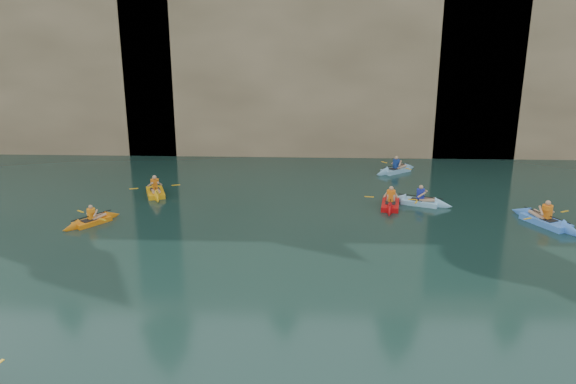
{
  "coord_description": "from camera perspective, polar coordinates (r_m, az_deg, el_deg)",
  "views": [
    {
      "loc": [
        1.5,
        -12.81,
        8.15
      ],
      "look_at": [
        0.78,
        4.09,
        3.0
      ],
      "focal_mm": 35.0,
      "sensor_mm": 36.0,
      "label": 1
    }
  ],
  "objects": [
    {
      "name": "kayaker_orange",
      "position": [
        24.98,
        -19.29,
        -2.78
      ],
      "size": [
        2.13,
        2.56,
        1.03
      ],
      "rotation": [
        0.0,
        0.0,
        0.93
      ],
      "color": "orange",
      "rests_on": "ground"
    },
    {
      "name": "cliff_slab_center",
      "position": [
        35.5,
        3.32,
        12.95
      ],
      "size": [
        24.0,
        2.4,
        11.4
      ],
      "primitive_type": "cube",
      "color": "tan",
      "rests_on": "ground"
    },
    {
      "name": "cliff",
      "position": [
        42.89,
        0.44,
        14.06
      ],
      "size": [
        70.0,
        16.0,
        12.0
      ],
      "primitive_type": "cube",
      "color": "tan",
      "rests_on": "ground"
    },
    {
      "name": "sea_cave_west",
      "position": [
        40.33,
        -26.7,
        6.37
      ],
      "size": [
        4.5,
        1.0,
        4.0
      ],
      "primitive_type": "cube",
      "color": "black",
      "rests_on": "ground"
    },
    {
      "name": "sea_cave_east",
      "position": [
        36.27,
        16.07,
        6.92
      ],
      "size": [
        5.0,
        1.0,
        4.5
      ],
      "primitive_type": "cube",
      "color": "black",
      "rests_on": "ground"
    },
    {
      "name": "kayaker_ltblue_mid",
      "position": [
        32.2,
        10.9,
        2.23
      ],
      "size": [
        2.82,
        2.42,
        1.15
      ],
      "rotation": [
        0.0,
        0.0,
        0.66
      ],
      "color": "#7CAFCF",
      "rests_on": "ground"
    },
    {
      "name": "kayaker_yellow",
      "position": [
        28.22,
        -13.32,
        0.01
      ],
      "size": [
        2.31,
        3.08,
        1.24
      ],
      "rotation": [
        0.0,
        0.0,
        -1.22
      ],
      "color": "#EFA514",
      "rests_on": "ground"
    },
    {
      "name": "ground",
      "position": [
        15.26,
        -3.72,
        -15.4
      ],
      "size": [
        160.0,
        160.0,
        0.0
      ],
      "primitive_type": "plane",
      "color": "black",
      "rests_on": "ground"
    },
    {
      "name": "sea_cave_center",
      "position": [
        35.8,
        -6.49,
        6.28
      ],
      "size": [
        3.5,
        1.0,
        3.2
      ],
      "primitive_type": "cube",
      "color": "black",
      "rests_on": "ground"
    },
    {
      "name": "kayaker_red_far",
      "position": [
        26.16,
        10.37,
        -1.16
      ],
      "size": [
        2.36,
        3.36,
        1.21
      ],
      "rotation": [
        0.0,
        0.0,
        1.4
      ],
      "color": "red",
      "rests_on": "ground"
    },
    {
      "name": "kayaker_ltblue_near",
      "position": [
        26.74,
        13.27,
        -0.95
      ],
      "size": [
        3.0,
        2.17,
        1.16
      ],
      "rotation": [
        0.0,
        0.0,
        -0.38
      ],
      "color": "#90CBF1",
      "rests_on": "ground"
    },
    {
      "name": "kayaker_blue_east",
      "position": [
        25.83,
        24.71,
        -2.7
      ],
      "size": [
        2.4,
        3.64,
        1.31
      ],
      "rotation": [
        0.0,
        0.0,
        2.05
      ],
      "color": "#4686F0",
      "rests_on": "ground"
    }
  ]
}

